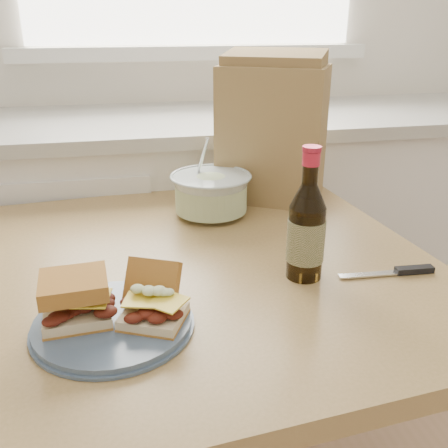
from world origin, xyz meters
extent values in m
cube|color=white|center=(0.00, 1.70, 0.45)|extent=(2.40, 0.60, 0.90)
cube|color=#BAB8B1|center=(0.00, 1.70, 0.92)|extent=(2.50, 0.64, 0.04)
cube|color=#AB8651|center=(-0.16, 0.94, 0.76)|extent=(1.02, 1.02, 0.04)
cube|color=#AB8651|center=(-0.61, 1.31, 0.37)|extent=(0.07, 0.07, 0.74)
cube|color=#AB8651|center=(0.22, 1.39, 0.37)|extent=(0.07, 0.07, 0.74)
cylinder|color=#485C75|center=(-0.34, 0.73, 0.79)|extent=(0.25, 0.25, 0.02)
cube|color=beige|center=(-0.39, 0.74, 0.81)|extent=(0.11, 0.10, 0.02)
cube|color=yellow|center=(-0.39, 0.74, 0.84)|extent=(0.06, 0.06, 0.00)
cube|color=#AE762E|center=(-0.39, 0.74, 0.86)|extent=(0.11, 0.10, 0.03)
cube|color=beige|center=(-0.27, 0.71, 0.81)|extent=(0.12, 0.12, 0.02)
cube|color=yellow|center=(-0.27, 0.71, 0.84)|extent=(0.07, 0.07, 0.00)
cube|color=#AE762E|center=(-0.27, 0.77, 0.83)|extent=(0.11, 0.09, 0.08)
cone|color=#B6C4C2|center=(-0.09, 1.19, 0.83)|extent=(0.19, 0.19, 0.10)
cylinder|color=beige|center=(-0.09, 1.19, 0.83)|extent=(0.18, 0.18, 0.07)
torus|color=#B6C4C2|center=(-0.09, 1.19, 0.88)|extent=(0.20, 0.20, 0.01)
cylinder|color=silver|center=(-0.11, 1.22, 0.92)|extent=(0.03, 0.08, 0.13)
cylinder|color=black|center=(0.03, 0.83, 0.85)|extent=(0.07, 0.07, 0.14)
cone|color=black|center=(0.03, 0.83, 0.95)|extent=(0.07, 0.07, 0.04)
cylinder|color=black|center=(0.03, 0.83, 1.00)|extent=(0.03, 0.03, 0.06)
cylinder|color=red|center=(0.03, 0.83, 1.01)|extent=(0.03, 0.03, 0.02)
cylinder|color=#AA1F38|center=(0.03, 0.83, 1.03)|extent=(0.03, 0.03, 0.01)
cylinder|color=#334020|center=(0.03, 0.83, 0.86)|extent=(0.07, 0.07, 0.08)
cube|color=silver|center=(0.16, 0.80, 0.78)|extent=(0.13, 0.02, 0.00)
cube|color=black|center=(0.24, 0.80, 0.79)|extent=(0.08, 0.02, 0.01)
cube|color=#A4814F|center=(0.10, 1.29, 0.96)|extent=(0.32, 0.28, 0.35)
camera|label=1|loc=(-0.30, 0.03, 1.25)|focal=40.00mm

